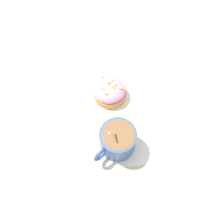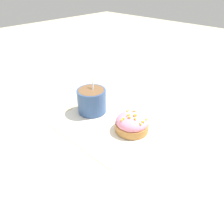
{
  "view_description": "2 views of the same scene",
  "coord_description": "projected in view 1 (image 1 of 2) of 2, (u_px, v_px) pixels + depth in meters",
  "views": [
    {
      "loc": [
        0.26,
        -0.03,
        0.53
      ],
      "look_at": [
        -0.0,
        -0.01,
        0.04
      ],
      "focal_mm": 35.0,
      "sensor_mm": 36.0,
      "label": 1
    },
    {
      "loc": [
        -0.36,
        0.37,
        0.37
      ],
      "look_at": [
        -0.01,
        0.0,
        0.04
      ],
      "focal_mm": 35.0,
      "sensor_mm": 36.0,
      "label": 2
    }
  ],
  "objects": [
    {
      "name": "ground_plane",
      "position": [
        115.0,
        119.0,
        0.59
      ],
      "size": [
        3.0,
        3.0,
        0.0
      ],
      "primitive_type": "plane",
      "color": "#C6B793"
    },
    {
      "name": "paper_napkin",
      "position": [
        115.0,
        118.0,
        0.59
      ],
      "size": [
        0.27,
        0.27,
        0.0
      ],
      "color": "white",
      "rests_on": "ground_plane"
    },
    {
      "name": "frosted_pastry",
      "position": [
        109.0,
        91.0,
        0.6
      ],
      "size": [
        0.09,
        0.09,
        0.05
      ],
      "color": "#C18442",
      "rests_on": "paper_napkin"
    },
    {
      "name": "coffee_cup",
      "position": [
        116.0,
        140.0,
        0.51
      ],
      "size": [
        0.09,
        0.1,
        0.11
      ],
      "color": "#335184",
      "rests_on": "paper_napkin"
    }
  ]
}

